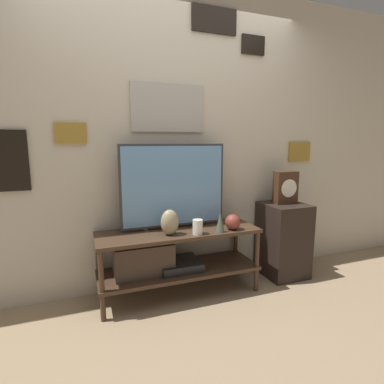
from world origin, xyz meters
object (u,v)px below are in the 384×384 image
(vase_round_glass, at_px, (233,222))
(mantel_clock, at_px, (286,187))
(television, at_px, (174,186))
(vase_urn_stoneware, at_px, (170,222))
(candle_jar, at_px, (198,227))
(vase_slim_bronze, at_px, (220,222))

(vase_round_glass, height_order, mantel_clock, mantel_clock)
(television, height_order, vase_urn_stoneware, television)
(vase_round_glass, relative_size, candle_jar, 1.09)
(vase_urn_stoneware, bearing_deg, candle_jar, -16.26)
(vase_urn_stoneware, height_order, mantel_clock, mantel_clock)
(vase_slim_bronze, bearing_deg, candle_jar, 176.71)
(vase_urn_stoneware, relative_size, vase_slim_bronze, 1.22)
(vase_round_glass, bearing_deg, vase_urn_stoneware, 175.40)
(vase_slim_bronze, bearing_deg, vase_round_glass, 12.76)
(television, distance_m, mantel_clock, 1.13)
(vase_urn_stoneware, height_order, vase_round_glass, vase_urn_stoneware)
(vase_urn_stoneware, distance_m, vase_slim_bronze, 0.42)
(vase_urn_stoneware, bearing_deg, vase_slim_bronze, -10.24)
(vase_round_glass, xyz_separation_m, mantel_clock, (0.66, 0.17, 0.24))
(vase_urn_stoneware, distance_m, candle_jar, 0.23)
(vase_round_glass, relative_size, vase_slim_bronze, 0.78)
(vase_urn_stoneware, relative_size, vase_round_glass, 1.57)
(vase_slim_bronze, xyz_separation_m, mantel_clock, (0.80, 0.20, 0.22))
(vase_round_glass, bearing_deg, television, 153.15)
(mantel_clock, bearing_deg, vase_round_glass, -165.98)
(vase_urn_stoneware, bearing_deg, vase_round_glass, -4.60)
(candle_jar, height_order, mantel_clock, mantel_clock)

